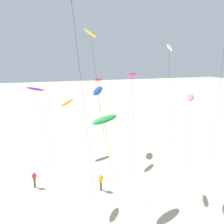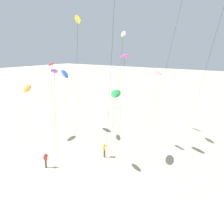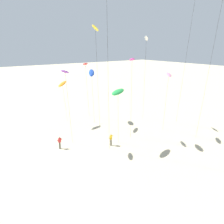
{
  "view_description": "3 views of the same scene",
  "coord_description": "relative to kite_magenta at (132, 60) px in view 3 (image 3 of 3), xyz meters",
  "views": [
    {
      "loc": [
        23.27,
        -3.2,
        13.05
      ],
      "look_at": [
        -3.2,
        7.18,
        7.4
      ],
      "focal_mm": 43.92,
      "sensor_mm": 36.0,
      "label": 1
    },
    {
      "loc": [
        19.82,
        -21.41,
        12.79
      ],
      "look_at": [
        -0.84,
        6.56,
        5.09
      ],
      "focal_mm": 49.22,
      "sensor_mm": 36.0,
      "label": 2
    },
    {
      "loc": [
        29.51,
        -17.47,
        14.0
      ],
      "look_at": [
        -1.87,
        6.02,
        4.34
      ],
      "focal_mm": 47.13,
      "sensor_mm": 36.0,
      "label": 3
    }
  ],
  "objects": [
    {
      "name": "kite_white",
      "position": [
        -5.33,
        7.47,
        2.57
      ],
      "size": [
        4.08,
        3.54,
        14.76
      ],
      "color": "white",
      "rests_on": "ground"
    },
    {
      "name": "kite_flyer_middle",
      "position": [
        -0.7,
        -2.94,
        -10.53
      ],
      "size": [
        0.7,
        0.71,
        1.67
      ],
      "color": "#4C4738",
      "rests_on": "ground"
    },
    {
      "name": "kite_blue",
      "position": [
        -9.41,
        -0.26,
        -2.5
      ],
      "size": [
        3.85,
        3.27,
        9.65
      ],
      "color": "blue",
      "rests_on": "ground"
    },
    {
      "name": "kite_red",
      "position": [
        -13.64,
        1.23,
        -1.49
      ],
      "size": [
        4.29,
        3.59,
        10.39
      ],
      "color": "red",
      "rests_on": "ground"
    },
    {
      "name": "kite_magenta",
      "position": [
        0.0,
        0.0,
        0.0
      ],
      "size": [
        3.19,
        2.75,
        11.85
      ],
      "color": "#D8339E",
      "rests_on": "ground"
    },
    {
      "name": "kite_purple",
      "position": [
        -2.45,
        -8.56,
        -1.28
      ],
      "size": [
        3.51,
        3.15,
        10.64
      ],
      "color": "purple",
      "rests_on": "ground"
    },
    {
      "name": "kite_pink",
      "position": [
        1.2,
        5.82,
        -2.26
      ],
      "size": [
        4.39,
        3.79,
        9.56
      ],
      "color": "pink",
      "rests_on": "ground"
    },
    {
      "name": "kite_yellow",
      "position": [
        -4.79,
        -2.51,
        3.95
      ],
      "size": [
        4.99,
        4.4,
        16.14
      ],
      "color": "yellow",
      "rests_on": "ground"
    },
    {
      "name": "kite_orange",
      "position": [
        -13.19,
        -3.48,
        -4.42
      ],
      "size": [
        3.38,
        3.19,
        7.51
      ],
      "color": "orange",
      "rests_on": "ground"
    },
    {
      "name": "kite_green",
      "position": [
        1.03,
        -3.11,
        -3.78
      ],
      "size": [
        3.42,
        3.45,
        8.07
      ],
      "color": "green",
      "rests_on": "ground"
    },
    {
      "name": "kite_flyer_nearest",
      "position": [
        -3.81,
        -9.04,
        -10.53
      ],
      "size": [
        0.52,
        0.55,
        1.67
      ],
      "color": "#4C4738",
      "rests_on": "ground"
    },
    {
      "name": "ground_plane",
      "position": [
        0.1,
        -7.97,
        -11.43
      ],
      "size": [
        260.0,
        260.0,
        0.0
      ],
      "primitive_type": "plane",
      "color": "beige"
    }
  ]
}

